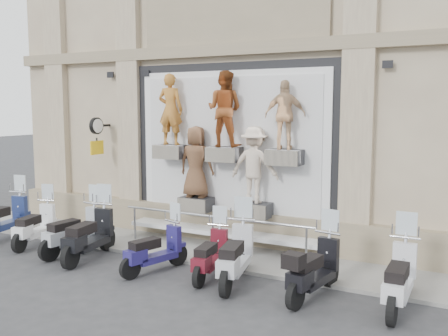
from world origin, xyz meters
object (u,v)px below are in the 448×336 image
(scooter_a, at_px, (4,209))
(scooter_f, at_px, (211,245))
(scooter_h, at_px, (315,257))
(scooter_c, at_px, (74,221))
(guard_rail, at_px, (213,234))
(scooter_g, at_px, (236,243))
(scooter_b, at_px, (35,217))
(scooter_e, at_px, (155,239))
(scooter_d, at_px, (89,224))
(clock_sign_bracket, at_px, (97,131))
(scooter_i, at_px, (400,265))

(scooter_a, relative_size, scooter_f, 1.17)
(scooter_a, height_order, scooter_h, scooter_a)
(scooter_a, height_order, scooter_c, scooter_a)
(guard_rail, distance_m, scooter_c, 3.29)
(scooter_c, xyz_separation_m, scooter_g, (4.26, -0.04, 0.02))
(scooter_b, distance_m, scooter_g, 5.68)
(scooter_b, distance_m, scooter_h, 7.27)
(scooter_a, relative_size, scooter_e, 1.15)
(scooter_a, height_order, scooter_b, scooter_a)
(guard_rail, bearing_deg, scooter_g, -48.96)
(scooter_d, distance_m, scooter_g, 3.65)
(guard_rail, distance_m, clock_sign_bracket, 4.57)
(guard_rail, height_order, scooter_h, scooter_h)
(scooter_a, bearing_deg, scooter_f, -10.40)
(scooter_a, height_order, scooter_g, scooter_g)
(scooter_b, bearing_deg, clock_sign_bracket, 63.94)
(guard_rail, xyz_separation_m, scooter_f, (0.77, -1.49, 0.23))
(scooter_e, distance_m, scooter_g, 1.82)
(scooter_b, distance_m, scooter_e, 3.88)
(scooter_g, distance_m, scooter_i, 3.05)
(clock_sign_bracket, distance_m, scooter_d, 3.35)
(guard_rail, height_order, scooter_g, scooter_g)
(clock_sign_bracket, bearing_deg, scooter_i, -12.79)
(scooter_a, distance_m, scooter_c, 2.65)
(guard_rail, height_order, scooter_e, scooter_e)
(clock_sign_bracket, distance_m, scooter_h, 7.45)
(scooter_e, height_order, scooter_h, scooter_h)
(scooter_e, height_order, scooter_g, scooter_g)
(guard_rail, bearing_deg, scooter_h, -27.91)
(scooter_a, bearing_deg, guard_rail, 4.61)
(scooter_h, bearing_deg, scooter_g, -170.21)
(guard_rail, relative_size, scooter_a, 2.54)
(scooter_d, relative_size, scooter_g, 1.01)
(scooter_c, bearing_deg, scooter_f, 7.69)
(clock_sign_bracket, distance_m, scooter_i, 8.77)
(clock_sign_bracket, bearing_deg, scooter_c, -63.31)
(guard_rail, bearing_deg, clock_sign_bracket, 173.16)
(clock_sign_bracket, xyz_separation_m, scooter_i, (8.32, -1.89, -2.00))
(scooter_a, distance_m, scooter_e, 5.11)
(scooter_c, bearing_deg, guard_rail, 35.00)
(guard_rail, height_order, scooter_f, scooter_f)
(scooter_d, height_order, scooter_e, scooter_d)
(scooter_b, height_order, scooter_d, scooter_d)
(scooter_f, bearing_deg, scooter_d, 175.94)
(guard_rail, xyz_separation_m, scooter_h, (2.97, -1.57, 0.31))
(scooter_f, distance_m, scooter_i, 3.66)
(scooter_c, bearing_deg, clock_sign_bracket, 123.59)
(scooter_a, xyz_separation_m, scooter_g, (6.91, -0.22, 0.01))
(scooter_h, height_order, scooter_i, scooter_i)
(scooter_d, bearing_deg, guard_rail, 27.59)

